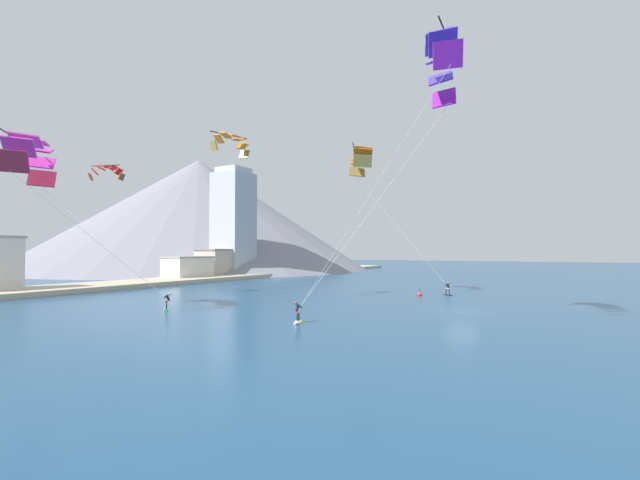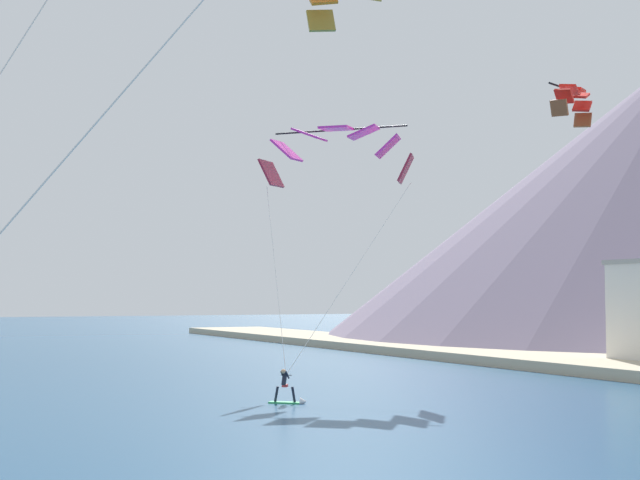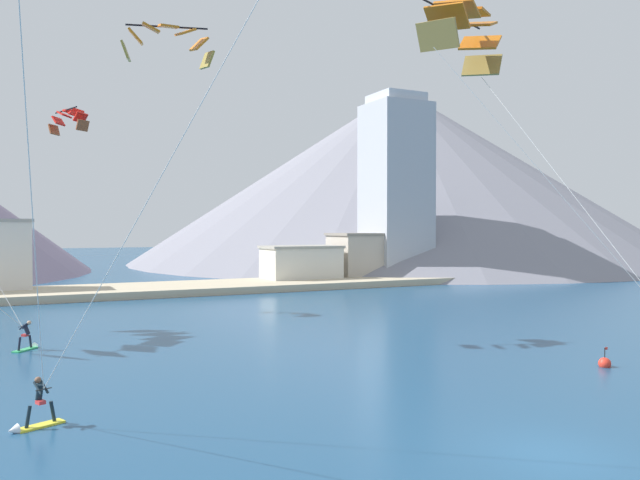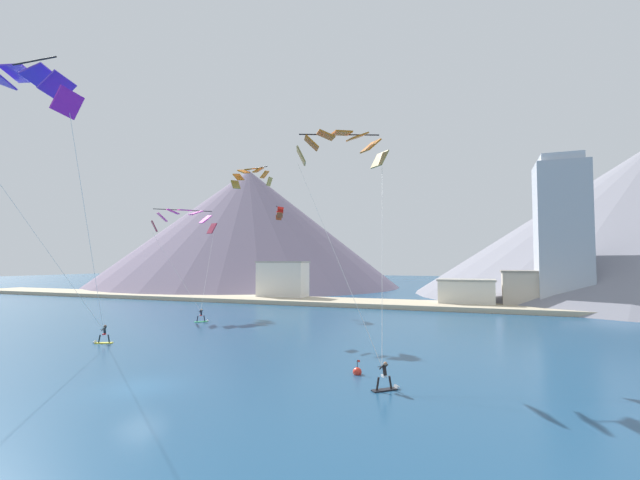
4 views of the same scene
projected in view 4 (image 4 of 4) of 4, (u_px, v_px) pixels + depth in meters
The scene contains 16 objects.
ground_plane at pixel (141, 387), 24.17m from camera, with size 400.00×400.00×0.00m, color navy.
kitesurfer_near_lead at pixel (203, 318), 50.28m from camera, with size 1.45×1.57×1.63m.
kitesurfer_near_trail at pixel (101, 338), 37.11m from camera, with size 1.75×1.08×1.65m.
kitesurfer_mid_center at pixel (388, 382), 23.58m from camera, with size 1.55×1.48×1.68m.
parafoil_kite_near_lead at pixel (184, 218), 60.17m from camera, with size 11.69×10.83×13.28m.
parafoil_kite_near_trail at pixel (17, 88), 27.76m from camera, with size 8.49×11.97×18.45m.
parafoil_kite_mid_center at pixel (341, 145), 34.57m from camera, with size 8.84×11.64×16.44m.
parafoil_kite_distant_high_outer at pixel (251, 175), 47.51m from camera, with size 5.10×1.70×2.22m.
parafoil_kite_distant_low_drift at pixel (280, 212), 62.88m from camera, with size 2.65×3.85×1.76m.
race_marker_buoy at pixel (357, 372), 26.87m from camera, with size 0.56×0.56×1.02m.
shoreline_strip at pixel (365, 303), 69.79m from camera, with size 180.00×10.00×0.70m, color #BCAD8E.
shore_building_harbour_front at pixel (283, 281), 78.58m from camera, with size 9.37×4.20×7.18m.
shore_building_promenade_mid at pixel (536, 290), 64.15m from camera, with size 9.84×5.94×5.75m.
shore_building_quay_east at pixel (467, 293), 66.48m from camera, with size 8.58×5.16×4.36m.
highrise_tower at pixel (562, 234), 63.32m from camera, with size 7.00×7.00×22.87m.
mountain_peak_central_summit at pixel (248, 228), 125.26m from camera, with size 86.94×86.94×34.04m.
Camera 4 is at (18.24, -19.32, 7.08)m, focal length 24.00 mm.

